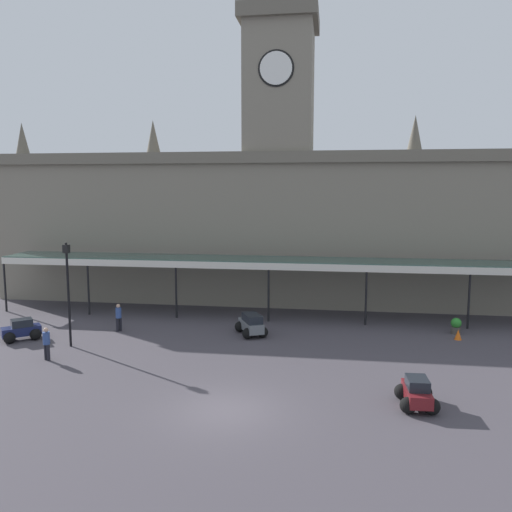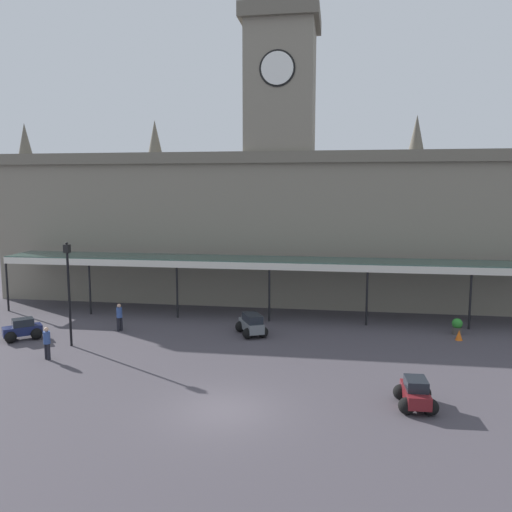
# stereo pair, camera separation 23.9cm
# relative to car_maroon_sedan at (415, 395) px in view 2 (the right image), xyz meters

# --- Properties ---
(ground_plane) EXTENTS (140.00, 140.00, 0.00)m
(ground_plane) POSITION_rel_car_maroon_sedan_xyz_m (-7.37, -1.44, -0.50)
(ground_plane) COLOR #464148
(station_building) EXTENTS (42.85, 5.62, 20.99)m
(station_building) POSITION_rel_car_maroon_sedan_xyz_m (-7.37, 18.45, 6.01)
(station_building) COLOR gray
(station_building) RESTS_ON ground
(entrance_canopy) EXTENTS (36.99, 3.26, 3.89)m
(entrance_canopy) POSITION_rel_car_maroon_sedan_xyz_m (-7.37, 13.51, 3.24)
(entrance_canopy) COLOR #38564C
(entrance_canopy) RESTS_ON ground
(car_maroon_sedan) EXTENTS (1.57, 2.08, 1.19)m
(car_maroon_sedan) POSITION_rel_car_maroon_sedan_xyz_m (0.00, 0.00, 0.00)
(car_maroon_sedan) COLOR maroon
(car_maroon_sedan) RESTS_ON ground
(car_grey_estate) EXTENTS (2.14, 2.43, 1.27)m
(car_grey_estate) POSITION_rel_car_maroon_sedan_xyz_m (-7.98, 8.98, 0.06)
(car_grey_estate) COLOR slate
(car_grey_estate) RESTS_ON ground
(car_navy_sedan) EXTENTS (2.24, 2.19, 1.19)m
(car_navy_sedan) POSITION_rel_car_maroon_sedan_xyz_m (-20.73, 6.12, 0.00)
(car_navy_sedan) COLOR #19214C
(car_navy_sedan) RESTS_ON ground
(pedestrian_crossing_forecourt) EXTENTS (0.36, 0.34, 1.67)m
(pedestrian_crossing_forecourt) POSITION_rel_car_maroon_sedan_xyz_m (-17.39, 3.06, 0.41)
(pedestrian_crossing_forecourt) COLOR black
(pedestrian_crossing_forecourt) RESTS_ON ground
(pedestrian_beside_cars) EXTENTS (0.34, 0.36, 1.67)m
(pedestrian_beside_cars) POSITION_rel_car_maroon_sedan_xyz_m (-15.98, 8.60, 0.41)
(pedestrian_beside_cars) COLOR black
(pedestrian_beside_cars) RESTS_ON ground
(victorian_lamppost) EXTENTS (0.30, 0.30, 5.69)m
(victorian_lamppost) POSITION_rel_car_maroon_sedan_xyz_m (-17.36, 5.37, 2.98)
(victorian_lamppost) COLOR black
(victorian_lamppost) RESTS_ON ground
(traffic_cone) EXTENTS (0.40, 0.40, 0.59)m
(traffic_cone) POSITION_rel_car_maroon_sedan_xyz_m (3.79, 9.73, -0.21)
(traffic_cone) COLOR orange
(traffic_cone) RESTS_ON ground
(planter_near_kerb) EXTENTS (0.60, 0.60, 0.96)m
(planter_near_kerb) POSITION_rel_car_maroon_sedan_xyz_m (3.94, 10.95, -0.01)
(planter_near_kerb) COLOR #47423D
(planter_near_kerb) RESTS_ON ground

